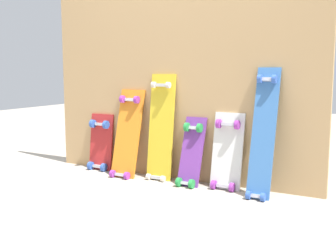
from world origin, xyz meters
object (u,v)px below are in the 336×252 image
object	(u,v)px
skateboard_yellow	(161,131)
skateboard_purple	(191,156)
skateboard_red	(100,145)
skateboard_blue	(263,137)
skateboard_orange	(127,137)
skateboard_white	(227,155)

from	to	relation	value
skateboard_yellow	skateboard_purple	size ratio (longest dim) A/B	1.58
skateboard_yellow	skateboard_purple	xyz separation A→B (m)	(0.30, -0.05, -0.16)
skateboard_red	skateboard_blue	size ratio (longest dim) A/B	0.57
skateboard_orange	skateboard_white	bearing A→B (deg)	2.83
skateboard_red	skateboard_yellow	bearing A→B (deg)	-1.41
skateboard_red	skateboard_orange	size ratio (longest dim) A/B	0.70
skateboard_yellow	skateboard_blue	world-z (taller)	skateboard_blue
skateboard_red	skateboard_orange	xyz separation A→B (m)	(0.33, -0.06, 0.11)
skateboard_red	skateboard_yellow	distance (m)	0.65
skateboard_red	skateboard_blue	distance (m)	1.51
skateboard_orange	skateboard_blue	xyz separation A→B (m)	(1.16, -0.01, 0.09)
skateboard_purple	skateboard_white	bearing A→B (deg)	8.24
skateboard_white	skateboard_blue	bearing A→B (deg)	-11.17
skateboard_purple	skateboard_blue	distance (m)	0.60
skateboard_yellow	skateboard_white	size ratio (longest dim) A/B	1.46
skateboard_orange	skateboard_yellow	world-z (taller)	skateboard_yellow
skateboard_red	skateboard_purple	distance (m)	0.93
skateboard_yellow	skateboard_blue	size ratio (longest dim) A/B	0.95
skateboard_white	skateboard_blue	size ratio (longest dim) A/B	0.65
skateboard_orange	skateboard_purple	bearing A→B (deg)	0.26
skateboard_purple	skateboard_white	distance (m)	0.28
skateboard_orange	skateboard_purple	world-z (taller)	skateboard_orange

